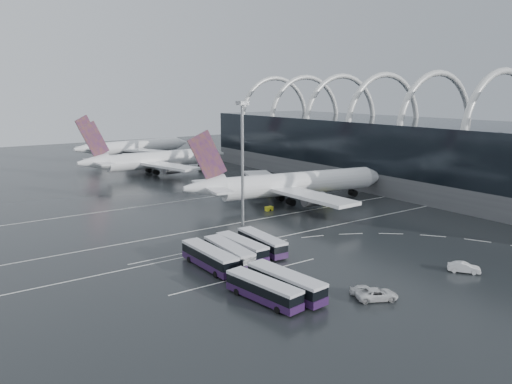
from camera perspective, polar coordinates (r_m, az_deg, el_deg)
ground at (r=107.21m, az=4.91°, el=-4.31°), size 420.00×420.00×0.00m
terminal at (r=162.71m, az=17.28°, el=4.57°), size 42.00×160.00×34.90m
lane_marking_near at (r=105.74m, az=5.61°, el=-4.54°), size 120.00×0.25×0.01m
lane_marking_mid at (r=116.31m, az=1.12°, el=-2.99°), size 120.00×0.25×0.01m
lane_marking_far at (r=139.28m, az=-5.69°, el=-0.61°), size 120.00×0.25×0.01m
bus_bay_line_south at (r=81.30m, az=-0.93°, el=-9.51°), size 28.00×0.25×0.01m
bus_bay_line_north at (r=94.22m, az=-6.44°, el=-6.59°), size 28.00×0.25×0.01m
airliner_main at (r=130.49m, az=3.81°, el=0.84°), size 58.99×51.04×20.03m
airliner_gate_b at (r=180.27m, az=-11.50°, el=3.57°), size 56.18×50.61×19.54m
airliner_gate_c at (r=223.18m, az=-13.88°, el=4.97°), size 55.07×50.19×19.64m
bus_row_near_a at (r=84.29m, az=-5.35°, el=-7.44°), size 3.42×13.78×3.39m
bus_row_near_b at (r=86.58m, az=-3.13°, el=-6.93°), size 3.79×13.47×3.28m
bus_row_near_c at (r=89.62m, az=-1.65°, el=-6.32°), size 3.25×12.85×3.15m
bus_row_near_d at (r=92.25m, az=0.67°, el=-5.78°), size 3.62×12.98×3.16m
bus_row_far_a at (r=71.38m, az=0.86°, el=-11.09°), size 4.68×13.23×3.19m
bus_row_far_b at (r=73.56m, az=3.43°, el=-10.31°), size 4.45×13.97×3.38m
van_curve_a at (r=74.20m, az=13.63°, el=-11.28°), size 6.66×5.22×1.68m
van_curve_b at (r=75.52m, az=12.33°, el=-10.89°), size 4.52×3.91×1.47m
van_curve_c at (r=89.07m, az=22.68°, el=-7.96°), size 4.44×5.10×1.67m
floodlight_mast at (r=107.06m, az=-1.56°, el=4.99°), size 2.07×2.07×27.01m
gse_cart_belly_a at (r=133.03m, az=8.22°, el=-0.95°), size 2.47×1.46×1.35m
gse_cart_belly_b at (r=143.93m, az=2.33°, el=0.07°), size 2.13×1.26×1.16m
gse_cart_belly_c at (r=123.30m, az=1.50°, el=-1.91°), size 1.90×1.13×1.04m
gse_cart_belly_d at (r=145.83m, az=6.03°, el=0.16°), size 2.04×1.21×1.11m
gse_cart_belly_e at (r=144.16m, az=1.91°, el=0.13°), size 2.43×1.44×1.32m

